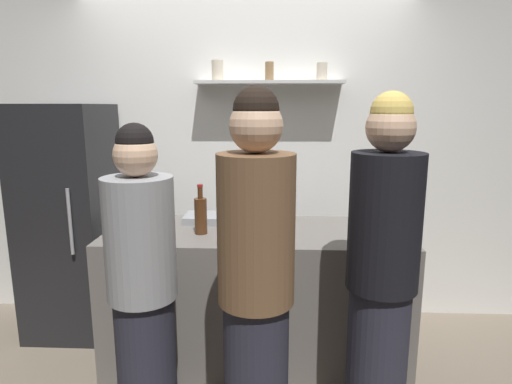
{
  "coord_description": "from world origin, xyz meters",
  "views": [
    {
      "loc": [
        0.23,
        -2.16,
        1.69
      ],
      "look_at": [
        0.11,
        0.48,
        1.16
      ],
      "focal_mm": 29.98,
      "sensor_mm": 36.0,
      "label": 1
    }
  ],
  "objects": [
    {
      "name": "back_wall_assembly",
      "position": [
        0.0,
        1.25,
        1.3
      ],
      "size": [
        4.8,
        0.32,
        2.6
      ],
      "color": "white",
      "rests_on": "ground"
    },
    {
      "name": "refrigerator",
      "position": [
        -1.29,
        0.85,
        0.85
      ],
      "size": [
        0.59,
        0.65,
        1.71
      ],
      "color": "black",
      "rests_on": "ground"
    },
    {
      "name": "counter",
      "position": [
        0.11,
        0.48,
        0.45
      ],
      "size": [
        1.9,
        0.74,
        0.91
      ],
      "primitive_type": "cube",
      "color": "#66605B",
      "rests_on": "ground"
    },
    {
      "name": "baking_pan",
      "position": [
        -0.22,
        0.67,
        0.93
      ],
      "size": [
        0.34,
        0.24,
        0.05
      ],
      "primitive_type": "cube",
      "color": "gray",
      "rests_on": "counter"
    },
    {
      "name": "utensil_holder",
      "position": [
        -0.05,
        0.28,
        0.97
      ],
      "size": [
        0.09,
        0.09,
        0.22
      ],
      "color": "#B2B2B7",
      "rests_on": "counter"
    },
    {
      "name": "wine_bottle_pale_glass",
      "position": [
        0.12,
        0.36,
        1.02
      ],
      "size": [
        0.07,
        0.07,
        0.31
      ],
      "color": "#B2BFB2",
      "rests_on": "counter"
    },
    {
      "name": "wine_bottle_amber_glass",
      "position": [
        -0.23,
        0.39,
        1.03
      ],
      "size": [
        0.08,
        0.08,
        0.31
      ],
      "color": "#472814",
      "rests_on": "counter"
    },
    {
      "name": "wine_bottle_green_glass",
      "position": [
        0.92,
        0.34,
        1.03
      ],
      "size": [
        0.07,
        0.07,
        0.33
      ],
      "color": "#19471E",
      "rests_on": "counter"
    },
    {
      "name": "water_bottle_plastic",
      "position": [
        0.98,
        0.46,
        1.02
      ],
      "size": [
        0.08,
        0.08,
        0.24
      ],
      "color": "silver",
      "rests_on": "counter"
    },
    {
      "name": "person_blonde",
      "position": [
        0.75,
        -0.19,
        0.88
      ],
      "size": [
        0.34,
        0.34,
        1.76
      ],
      "rotation": [
        0.0,
        0.0,
        5.12
      ],
      "color": "#262633",
      "rests_on": "ground"
    },
    {
      "name": "person_brown_jacket",
      "position": [
        0.15,
        -0.38,
        0.89
      ],
      "size": [
        0.34,
        0.34,
        1.77
      ],
      "rotation": [
        0.0,
        0.0,
        1.06
      ],
      "color": "#262633",
      "rests_on": "ground"
    },
    {
      "name": "person_grey_hoodie",
      "position": [
        -0.42,
        -0.21,
        0.8
      ],
      "size": [
        0.34,
        0.34,
        1.62
      ],
      "rotation": [
        0.0,
        0.0,
        3.15
      ],
      "color": "#262633",
      "rests_on": "ground"
    }
  ]
}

